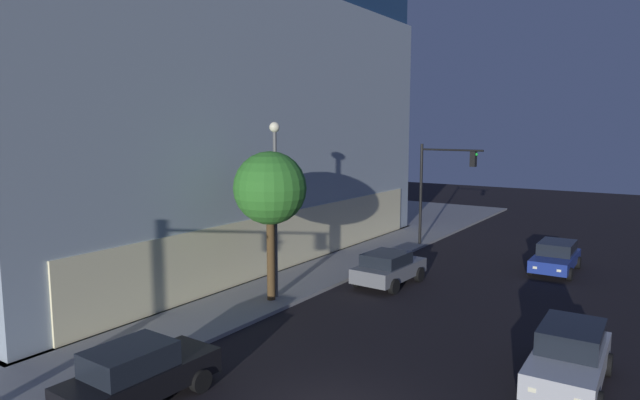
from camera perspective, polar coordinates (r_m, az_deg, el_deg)
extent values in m
cube|color=#4C4C51|center=(36.25, -16.15, -4.54)|extent=(29.81, 20.81, 0.15)
cube|color=#FBEDB4|center=(29.14, -3.40, -4.01)|extent=(26.47, 0.60, 2.96)
cube|color=#92A1AC|center=(35.51, -16.58, 7.20)|extent=(29.41, 20.41, 14.61)
cylinder|color=black|center=(35.02, 10.47, 0.60)|extent=(0.18, 0.18, 6.33)
cylinder|color=black|center=(33.91, 13.55, 5.09)|extent=(0.48, 3.98, 0.12)
cube|color=black|center=(33.36, 15.69, 4.13)|extent=(0.35, 0.35, 0.90)
sphere|color=green|center=(33.27, 15.99, 4.59)|extent=(0.18, 0.18, 0.18)
cylinder|color=#555555|center=(23.43, -4.67, -1.59)|extent=(0.16, 0.16, 7.16)
sphere|color=#F9EFC6|center=(23.15, -4.77, 7.57)|extent=(0.44, 0.44, 0.44)
cylinder|color=#4D371E|center=(23.37, -5.15, -6.11)|extent=(0.35, 0.35, 3.58)
sphere|color=#327B28|center=(22.86, -5.23, 1.26)|extent=(3.07, 3.07, 3.07)
cube|color=black|center=(16.27, -18.15, -17.29)|extent=(4.37, 1.82, 0.70)
cube|color=black|center=(15.83, -19.23, -15.36)|extent=(2.22, 1.59, 0.66)
cube|color=#F9F4CC|center=(17.85, -13.56, -14.85)|extent=(0.13, 0.20, 0.12)
cube|color=#F9F4CC|center=(17.15, -11.20, -15.74)|extent=(0.13, 0.20, 0.12)
cylinder|color=black|center=(17.78, -16.23, -16.26)|extent=(0.67, 0.26, 0.66)
cylinder|color=black|center=(16.58, -12.33, -17.93)|extent=(0.67, 0.26, 0.66)
cube|color=#B7BABF|center=(17.90, 24.48, -15.20)|extent=(4.62, 1.93, 0.72)
cube|color=black|center=(17.97, 24.76, -12.75)|extent=(2.42, 1.69, 0.67)
cube|color=#F9F4CC|center=(15.80, 25.36, -18.35)|extent=(0.12, 0.20, 0.12)
cube|color=#F9F4CC|center=(15.93, 21.26, -17.90)|extent=(0.12, 0.20, 0.12)
cylinder|color=black|center=(16.88, 20.50, -17.73)|extent=(0.69, 0.26, 0.68)
cylinder|color=black|center=(19.27, 27.80, -14.91)|extent=(0.69, 0.26, 0.68)
cylinder|color=black|center=(19.45, 22.28, -14.39)|extent=(0.69, 0.26, 0.68)
cube|color=slate|center=(26.55, 7.23, -7.26)|extent=(4.24, 2.09, 0.67)
cube|color=black|center=(26.14, 6.92, -6.10)|extent=(2.21, 1.81, 0.56)
cube|color=#F9F4CC|center=(28.55, 8.20, -6.24)|extent=(0.13, 0.20, 0.12)
cube|color=#F9F4CC|center=(28.05, 10.29, -6.53)|extent=(0.13, 0.20, 0.12)
cylinder|color=black|center=(28.18, 6.78, -7.10)|extent=(0.72, 0.27, 0.71)
cylinder|color=black|center=(27.33, 10.31, -7.63)|extent=(0.72, 0.27, 0.71)
cylinder|color=black|center=(26.03, 3.97, -8.28)|extent=(0.72, 0.27, 0.71)
cylinder|color=black|center=(25.11, 7.71, -8.93)|extent=(0.72, 0.27, 0.71)
cube|color=navy|center=(31.14, 23.32, -5.77)|extent=(4.51, 1.89, 0.60)
cube|color=black|center=(31.34, 23.48, -4.55)|extent=(2.39, 1.68, 0.62)
cube|color=#F9F4CC|center=(28.95, 23.66, -6.75)|extent=(0.12, 0.20, 0.12)
cube|color=#F9F4CC|center=(29.13, 21.51, -6.56)|extent=(0.12, 0.20, 0.12)
cylinder|color=black|center=(29.74, 24.58, -7.03)|extent=(0.64, 0.25, 0.63)
cylinder|color=black|center=(30.04, 21.11, -6.72)|extent=(0.64, 0.25, 0.63)
cylinder|color=black|center=(32.43, 25.31, -5.91)|extent=(0.64, 0.25, 0.63)
cylinder|color=black|center=(32.70, 22.12, -5.64)|extent=(0.64, 0.25, 0.63)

